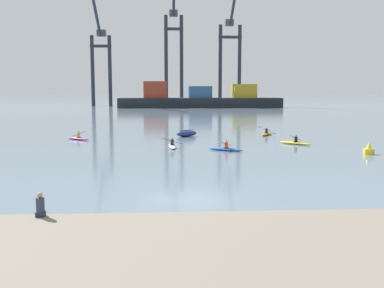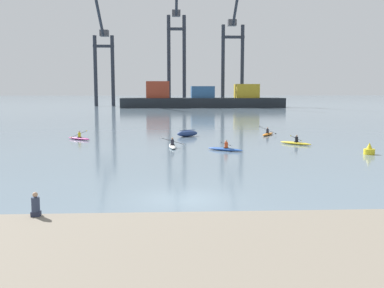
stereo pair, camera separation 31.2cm
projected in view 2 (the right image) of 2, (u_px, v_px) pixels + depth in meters
The scene contains 13 objects.
ground_plane at pixel (184, 199), 21.65m from camera, with size 800.00×800.00×0.00m, color slate.
container_barge at pixel (202, 99), 134.70m from camera, with size 49.06×9.64×7.86m.
gantry_crane_west at pixel (103, 56), 143.85m from camera, with size 6.83×19.41×33.42m.
gantry_crane_west_mid at pixel (176, 46), 147.17m from camera, with size 6.36×16.84×42.77m.
gantry_crane_east_mid at pixel (233, 51), 146.83m from camera, with size 7.68×17.53×37.27m.
capsized_dinghy at pixel (187, 133), 50.66m from camera, with size 2.81×2.19×0.76m.
channel_buoy at pixel (369, 150), 36.64m from camera, with size 0.90×0.90×1.00m.
kayak_white at pixel (172, 146), 40.94m from camera, with size 2.22×3.43×0.98m.
kayak_blue at pixel (225, 149), 38.84m from camera, with size 3.12×2.46×0.96m.
kayak_magenta at pixel (79, 138), 47.49m from camera, with size 2.98×2.65×0.95m.
kayak_orange at pixel (268, 134), 52.09m from camera, with size 2.26×3.23×1.07m.
kayak_yellow at pixel (296, 143), 43.31m from camera, with size 2.78×2.88×1.01m.
seated_onlooker at pixel (36, 206), 16.04m from camera, with size 0.32×0.30×0.90m.
Camera 2 is at (-0.69, -21.15, 5.31)m, focal length 41.44 mm.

